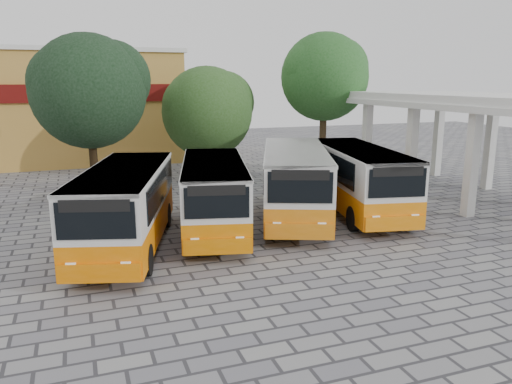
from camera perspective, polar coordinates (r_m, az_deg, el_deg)
name	(u,v)px	position (r m, az deg, el deg)	size (l,w,h in m)	color
ground	(334,247)	(18.92, 8.96, -6.27)	(90.00, 90.00, 0.00)	slate
terminal_shelter	(487,104)	(27.52, 24.89, 9.08)	(6.80, 15.80, 5.40)	silver
shophouse_block	(42,106)	(41.71, -23.25, 9.03)	(20.40, 10.40, 8.30)	#B08033
bus_far_left	(125,203)	(18.70, -14.69, -1.24)	(4.76, 8.80, 2.99)	#DC6900
bus_centre_left	(214,191)	(20.36, -4.81, 0.08)	(4.26, 8.43, 2.88)	#D36B00
bus_centre_right	(295,179)	(22.14, 4.48, 1.50)	(5.69, 9.31, 3.14)	orange
bus_far_right	(359,176)	(23.49, 11.64, 1.81)	(4.21, 8.86, 3.05)	orange
tree_left	(90,88)	(28.45, -18.45, 11.26)	(6.38, 6.08, 8.54)	black
tree_middle	(208,109)	(32.19, -5.48, 9.43)	(6.03, 5.74, 6.97)	#2D2313
tree_right	(325,74)	(33.74, 7.93, 13.21)	(6.00, 5.71, 9.14)	#44321E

